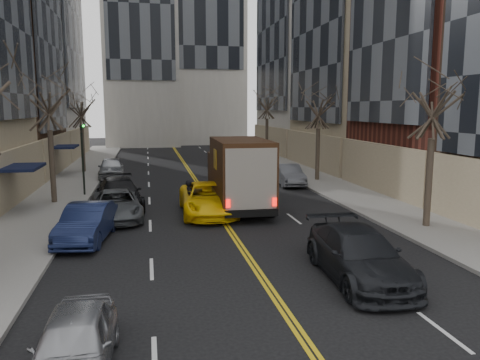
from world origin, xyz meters
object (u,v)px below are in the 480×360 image
object	(u,v)px
observer_sedan	(359,255)
pedestrian	(190,198)
ups_truck	(239,175)
taxi	(208,199)

from	to	relation	value
observer_sedan	pedestrian	distance (m)	11.03
pedestrian	observer_sedan	bearing A→B (deg)	-164.31
ups_truck	taxi	xyz separation A→B (m)	(-1.75, -0.69, -1.12)
ups_truck	observer_sedan	bearing A→B (deg)	-79.18
taxi	ups_truck	bearing A→B (deg)	22.54
observer_sedan	taxi	world-z (taller)	taxi
ups_truck	pedestrian	distance (m)	2.94
observer_sedan	taxi	distance (m)	10.62
observer_sedan	pedestrian	world-z (taller)	pedestrian
ups_truck	pedestrian	xyz separation A→B (m)	(-2.68, -0.61, -1.03)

